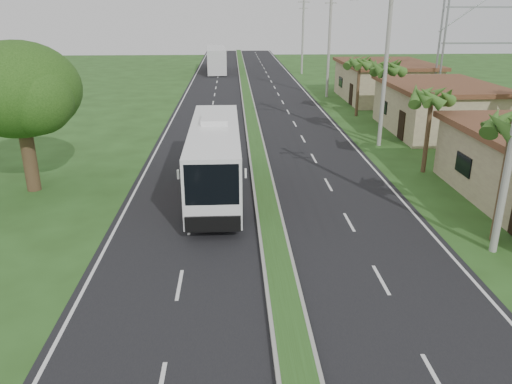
{
  "coord_description": "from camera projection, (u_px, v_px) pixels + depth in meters",
  "views": [
    {
      "loc": [
        -1.59,
        -15.03,
        8.93
      ],
      "look_at": [
        -0.67,
        4.23,
        1.8
      ],
      "focal_mm": 35.0,
      "sensor_mm": 36.0,
      "label": 1
    }
  ],
  "objects": [
    {
      "name": "utility_pole_d",
      "position": [
        303.0,
        35.0,
        70.09
      ],
      "size": [
        1.6,
        0.28,
        10.5
      ],
      "color": "gray",
      "rests_on": "ground"
    },
    {
      "name": "palm_verge_d",
      "position": [
        360.0,
        63.0,
        42.32
      ],
      "size": [
        2.4,
        2.4,
        5.25
      ],
      "color": "#473321",
      "rests_on": "ground"
    },
    {
      "name": "coach_bus_main",
      "position": [
        215.0,
        154.0,
        25.07
      ],
      "size": [
        2.54,
        11.52,
        3.72
      ],
      "rotation": [
        0.0,
        0.0,
        0.01
      ],
      "color": "white",
      "rests_on": "ground"
    },
    {
      "name": "coach_bus_far",
      "position": [
        216.0,
        58.0,
        73.37
      ],
      "size": [
        3.17,
        12.17,
        3.51
      ],
      "rotation": [
        0.0,
        0.0,
        0.05
      ],
      "color": "silver",
      "rests_on": "ground"
    },
    {
      "name": "median_strip",
      "position": [
        255.0,
        138.0,
        35.95
      ],
      "size": [
        1.2,
        160.0,
        0.18
      ],
      "color": "gray",
      "rests_on": "ground"
    },
    {
      "name": "palm_verge_c",
      "position": [
        385.0,
        68.0,
        33.67
      ],
      "size": [
        2.4,
        2.4,
        5.85
      ],
      "color": "#473321",
      "rests_on": "ground"
    },
    {
      "name": "shade_tree",
      "position": [
        17.0,
        93.0,
        24.34
      ],
      "size": [
        6.3,
        6.0,
        7.54
      ],
      "color": "#473321",
      "rests_on": "ground"
    },
    {
      "name": "shop_far",
      "position": [
        384.0,
        81.0,
        50.93
      ],
      "size": [
        8.6,
        11.6,
        3.82
      ],
      "color": "tan",
      "rests_on": "ground"
    },
    {
      "name": "billboard_lattice",
      "position": [
        498.0,
        33.0,
        43.97
      ],
      "size": [
        10.18,
        1.18,
        12.07
      ],
      "color": "gray",
      "rests_on": "ground"
    },
    {
      "name": "ground",
      "position": [
        281.0,
        283.0,
        17.25
      ],
      "size": [
        180.0,
        180.0,
        0.0
      ],
      "primitive_type": "plane",
      "color": "#27471A",
      "rests_on": "ground"
    },
    {
      "name": "road_asphalt",
      "position": [
        255.0,
        140.0,
        35.98
      ],
      "size": [
        14.0,
        160.0,
        0.02
      ],
      "primitive_type": "cube",
      "color": "black",
      "rests_on": "ground"
    },
    {
      "name": "palm_verge_b",
      "position": [
        432.0,
        97.0,
        27.4
      ],
      "size": [
        2.4,
        2.4,
        5.05
      ],
      "color": "#473321",
      "rests_on": "ground"
    },
    {
      "name": "utility_pole_c",
      "position": [
        329.0,
        42.0,
        51.26
      ],
      "size": [
        1.6,
        0.28,
        11.0
      ],
      "color": "gray",
      "rests_on": "ground"
    },
    {
      "name": "utility_pole_b",
      "position": [
        386.0,
        52.0,
        32.32
      ],
      "size": [
        3.2,
        0.28,
        12.0
      ],
      "color": "gray",
      "rests_on": "ground"
    },
    {
      "name": "shop_mid",
      "position": [
        438.0,
        107.0,
        37.84
      ],
      "size": [
        7.6,
        10.6,
        3.67
      ],
      "color": "tan",
      "rests_on": "ground"
    },
    {
      "name": "lane_edge_left",
      "position": [
        161.0,
        141.0,
        35.68
      ],
      "size": [
        0.12,
        160.0,
        0.01
      ],
      "primitive_type": "cube",
      "color": "silver",
      "rests_on": "ground"
    },
    {
      "name": "lane_edge_right",
      "position": [
        347.0,
        139.0,
        36.28
      ],
      "size": [
        0.12,
        160.0,
        0.01
      ],
      "primitive_type": "cube",
      "color": "silver",
      "rests_on": "ground"
    },
    {
      "name": "motorcyclist",
      "position": [
        226.0,
        173.0,
        26.2
      ],
      "size": [
        2.0,
        1.19,
        2.16
      ],
      "rotation": [
        0.0,
        0.0,
        -0.36
      ],
      "color": "black",
      "rests_on": "ground"
    }
  ]
}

